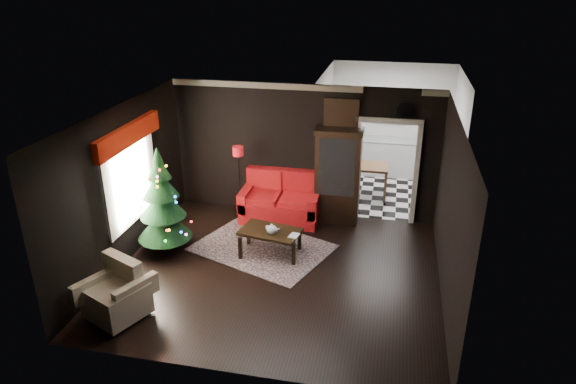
% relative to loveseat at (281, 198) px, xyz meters
% --- Properties ---
extents(floor, '(5.50, 5.50, 0.00)m').
position_rel_loveseat_xyz_m(floor, '(0.40, -2.05, -0.50)').
color(floor, black).
rests_on(floor, ground).
extents(ceiling, '(5.50, 5.50, 0.00)m').
position_rel_loveseat_xyz_m(ceiling, '(0.40, -2.05, 2.30)').
color(ceiling, white).
rests_on(ceiling, ground).
extents(wall_back, '(5.50, 0.00, 5.50)m').
position_rel_loveseat_xyz_m(wall_back, '(0.40, 0.45, 0.90)').
color(wall_back, black).
rests_on(wall_back, ground).
extents(wall_front, '(5.50, 0.00, 5.50)m').
position_rel_loveseat_xyz_m(wall_front, '(0.40, -4.55, 0.90)').
color(wall_front, black).
rests_on(wall_front, ground).
extents(wall_left, '(0.00, 5.50, 5.50)m').
position_rel_loveseat_xyz_m(wall_left, '(-2.35, -2.05, 0.90)').
color(wall_left, black).
rests_on(wall_left, ground).
extents(wall_right, '(0.00, 5.50, 5.50)m').
position_rel_loveseat_xyz_m(wall_right, '(3.15, -2.05, 0.90)').
color(wall_right, black).
rests_on(wall_right, ground).
extents(doorway, '(1.10, 0.10, 2.10)m').
position_rel_loveseat_xyz_m(doorway, '(2.10, 0.45, 0.55)').
color(doorway, beige).
rests_on(doorway, ground).
extents(left_window, '(0.05, 1.60, 1.40)m').
position_rel_loveseat_xyz_m(left_window, '(-2.31, -1.85, 0.95)').
color(left_window, white).
rests_on(left_window, wall_left).
extents(valance, '(0.12, 2.10, 0.35)m').
position_rel_loveseat_xyz_m(valance, '(-2.23, -1.85, 1.77)').
color(valance, '#9F1806').
rests_on(valance, wall_left).
extents(kitchen_floor, '(3.00, 3.00, 0.00)m').
position_rel_loveseat_xyz_m(kitchen_floor, '(2.10, 1.95, -0.50)').
color(kitchen_floor, white).
rests_on(kitchen_floor, ground).
extents(kitchen_window, '(0.70, 0.06, 0.70)m').
position_rel_loveseat_xyz_m(kitchen_window, '(2.10, 3.40, 1.20)').
color(kitchen_window, white).
rests_on(kitchen_window, ground).
extents(rug, '(2.86, 2.49, 0.01)m').
position_rel_loveseat_xyz_m(rug, '(-0.07, -1.26, -0.49)').
color(rug, '#563948').
rests_on(rug, ground).
extents(loveseat, '(1.70, 0.90, 1.00)m').
position_rel_loveseat_xyz_m(loveseat, '(0.00, 0.00, 0.00)').
color(loveseat, maroon).
rests_on(loveseat, ground).
extents(curio_cabinet, '(0.90, 0.45, 1.90)m').
position_rel_loveseat_xyz_m(curio_cabinet, '(1.15, 0.22, 0.45)').
color(curio_cabinet, black).
rests_on(curio_cabinet, ground).
extents(floor_lamp, '(0.25, 0.25, 1.45)m').
position_rel_loveseat_xyz_m(floor_lamp, '(-0.89, 0.01, 0.33)').
color(floor_lamp, black).
rests_on(floor_lamp, ground).
extents(christmas_tree, '(0.99, 0.99, 1.88)m').
position_rel_loveseat_xyz_m(christmas_tree, '(-1.79, -1.76, 0.55)').
color(christmas_tree, '#0D3617').
rests_on(christmas_tree, ground).
extents(armchair, '(1.07, 1.07, 0.82)m').
position_rel_loveseat_xyz_m(armchair, '(-1.68, -3.75, -0.04)').
color(armchair, tan).
rests_on(armchair, ground).
extents(coffee_table, '(1.17, 0.83, 0.48)m').
position_rel_loveseat_xyz_m(coffee_table, '(0.13, -1.46, -0.25)').
color(coffee_table, '#371C13').
rests_on(coffee_table, rug).
extents(teapot, '(0.20, 0.20, 0.19)m').
position_rel_loveseat_xyz_m(teapot, '(0.19, -1.60, 0.09)').
color(teapot, white).
rests_on(teapot, coffee_table).
extents(cup_a, '(0.08, 0.08, 0.06)m').
position_rel_loveseat_xyz_m(cup_a, '(0.07, -1.41, 0.02)').
color(cup_a, white).
rests_on(cup_a, coffee_table).
extents(cup_b, '(0.08, 0.08, 0.06)m').
position_rel_loveseat_xyz_m(cup_b, '(0.24, -1.48, 0.02)').
color(cup_b, white).
rests_on(cup_b, coffee_table).
extents(book, '(0.16, 0.05, 0.21)m').
position_rel_loveseat_xyz_m(book, '(0.52, -1.57, 0.10)').
color(book, '#9C7E64').
rests_on(book, coffee_table).
extents(wall_clock, '(0.32, 0.32, 0.06)m').
position_rel_loveseat_xyz_m(wall_clock, '(2.35, 0.40, 1.88)').
color(wall_clock, white).
rests_on(wall_clock, wall_back).
extents(painting, '(0.62, 0.05, 0.52)m').
position_rel_loveseat_xyz_m(painting, '(1.15, 0.41, 1.75)').
color(painting, tan).
rests_on(painting, wall_back).
extents(kitchen_counter, '(1.80, 0.60, 0.90)m').
position_rel_loveseat_xyz_m(kitchen_counter, '(2.10, 3.15, -0.05)').
color(kitchen_counter, white).
rests_on(kitchen_counter, ground).
extents(kitchen_table, '(0.70, 0.70, 0.75)m').
position_rel_loveseat_xyz_m(kitchen_table, '(1.80, 1.65, -0.12)').
color(kitchen_table, '#513519').
rests_on(kitchen_table, ground).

